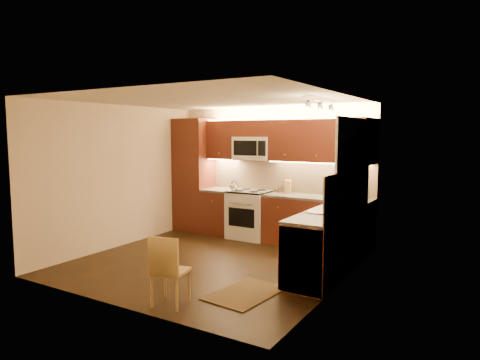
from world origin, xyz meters
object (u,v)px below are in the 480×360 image
Objects in this scene: stove at (250,214)px; knife_block at (288,187)px; sink at (332,205)px; kettle at (234,186)px; soap_bottle at (351,200)px; toaster_oven at (352,192)px; microwave at (254,148)px; dining_chair at (171,270)px.

knife_block reaches higher than stove.
kettle is at bearing 157.66° from sink.
knife_block is at bearing 135.02° from sink.
knife_block is at bearing 12.64° from stove.
knife_block is 1.69m from soap_bottle.
toaster_oven is 0.75m from soap_bottle.
microwave is at bearing 140.80° from soap_bottle.
stove is 3.81× the size of knife_block.
microwave reaches higher than kettle.
kettle is 3.34m from dining_chair.
sink is 2.00× the size of toaster_oven.
knife_block reaches higher than dining_chair.
toaster_oven reaches higher than stove.
kettle is at bearing 150.30° from soap_bottle.
toaster_oven is at bearing 21.05° from kettle.
kettle is at bearing -176.93° from knife_block.
toaster_oven reaches higher than kettle.
microwave is 0.88× the size of sink.
sink is 1.02× the size of dining_chair.
microwave reaches higher than toaster_oven.
knife_block is (0.71, 0.16, 0.56)m from stove.
sink is at bearing -32.21° from microwave.
stove is at bearing 143.96° from soap_bottle.
microwave is 3.15× the size of knife_block.
soap_bottle reaches higher than stove.
kettle is 2.21m from toaster_oven.
stove is at bearing 174.15° from toaster_oven.
stove is 3.42m from dining_chair.
knife_block is at bearing 79.21° from dining_chair.
microwave is 3.78m from dining_chair.
stove is at bearing 174.61° from knife_block.
stove reaches higher than dining_chair.
stove is 2.34m from soap_bottle.
kettle is at bearing 179.47° from toaster_oven.
stove is 0.92m from knife_block.
stove is 0.64m from kettle.
sink is at bearing -94.39° from toaster_oven.
microwave is 0.90× the size of dining_chair.
dining_chair is (-1.18, -2.19, -0.55)m from sink.
soap_bottle is (0.16, 0.41, 0.03)m from sink.
soap_bottle is at bearing -18.35° from stove.
toaster_oven is 0.51× the size of dining_chair.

